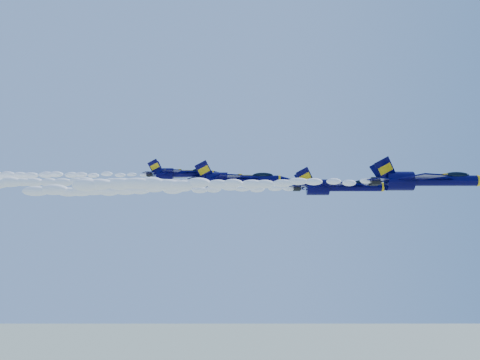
{
  "coord_description": "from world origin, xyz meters",
  "views": [
    {
      "loc": [
        -4.89,
        -93.06,
        141.55
      ],
      "look_at": [
        -5.45,
        -1.85,
        153.09
      ],
      "focal_mm": 40.0,
      "sensor_mm": 36.0,
      "label": 1
    }
  ],
  "objects_px": {
    "jet_lead": "(424,180)",
    "jet_second": "(338,187)",
    "jet_third": "(237,179)",
    "jet_fourth": "(180,173)"
  },
  "relations": [
    {
      "from": "jet_lead",
      "to": "jet_third",
      "type": "bearing_deg",
      "value": 142.26
    },
    {
      "from": "jet_lead",
      "to": "jet_fourth",
      "type": "xyz_separation_m",
      "value": [
        -38.64,
        24.75,
        4.47
      ]
    },
    {
      "from": "jet_lead",
      "to": "jet_second",
      "type": "relative_size",
      "value": 1.09
    },
    {
      "from": "jet_third",
      "to": "jet_fourth",
      "type": "height_order",
      "value": "jet_fourth"
    },
    {
      "from": "jet_fourth",
      "to": "jet_second",
      "type": "bearing_deg",
      "value": -30.61
    },
    {
      "from": "jet_second",
      "to": "jet_lead",
      "type": "bearing_deg",
      "value": -37.29
    },
    {
      "from": "jet_fourth",
      "to": "jet_third",
      "type": "bearing_deg",
      "value": -16.84
    },
    {
      "from": "jet_fourth",
      "to": "jet_lead",
      "type": "bearing_deg",
      "value": -32.64
    },
    {
      "from": "jet_third",
      "to": "jet_fourth",
      "type": "xyz_separation_m",
      "value": [
        -10.95,
        3.32,
        1.57
      ]
    },
    {
      "from": "jet_third",
      "to": "jet_lead",
      "type": "bearing_deg",
      "value": -37.74
    }
  ]
}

